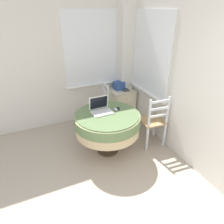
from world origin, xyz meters
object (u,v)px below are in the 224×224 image
(storage_box, at_px, (119,85))
(cell_phone, at_px, (118,109))
(computer_mouse, at_px, (116,109))
(book_on_cabinet, at_px, (124,89))
(dining_chair_near_back_window, at_px, (100,106))
(corner_cabinet, at_px, (121,103))
(round_dining_table, at_px, (107,122))
(dining_chair_near_right_window, at_px, (153,122))
(laptop, at_px, (101,109))

(storage_box, bearing_deg, cell_phone, -116.46)
(computer_mouse, height_order, book_on_cabinet, computer_mouse)
(dining_chair_near_back_window, distance_m, corner_cabinet, 0.64)
(round_dining_table, distance_m, computer_mouse, 0.25)
(storage_box, distance_m, book_on_cabinet, 0.14)
(dining_chair_near_right_window, relative_size, storage_box, 4.70)
(storage_box, bearing_deg, computer_mouse, -118.49)
(cell_phone, height_order, book_on_cabinet, cell_phone)
(computer_mouse, bearing_deg, cell_phone, 31.36)
(round_dining_table, xyz_separation_m, cell_phone, (0.24, 0.10, 0.15))
(cell_phone, height_order, dining_chair_near_back_window, dining_chair_near_back_window)
(computer_mouse, xyz_separation_m, cell_phone, (0.06, 0.04, -0.02))
(corner_cabinet, bearing_deg, computer_mouse, -121.61)
(dining_chair_near_back_window, bearing_deg, computer_mouse, -90.00)
(dining_chair_near_right_window, distance_m, corner_cabinet, 1.16)
(computer_mouse, height_order, dining_chair_near_right_window, dining_chair_near_right_window)
(corner_cabinet, xyz_separation_m, storage_box, (-0.05, 0.04, 0.41))
(round_dining_table, xyz_separation_m, storage_box, (0.72, 1.06, 0.16))
(cell_phone, xyz_separation_m, corner_cabinet, (0.52, 0.92, -0.40))
(computer_mouse, xyz_separation_m, dining_chair_near_back_window, (0.00, 0.75, -0.28))
(computer_mouse, distance_m, cell_phone, 0.08)
(round_dining_table, relative_size, computer_mouse, 12.49)
(round_dining_table, bearing_deg, book_on_cabinet, 50.38)
(computer_mouse, relative_size, storage_box, 0.42)
(dining_chair_near_back_window, bearing_deg, laptop, -108.84)
(cell_phone, bearing_deg, computer_mouse, -148.64)
(laptop, bearing_deg, cell_phone, -3.43)
(laptop, relative_size, computer_mouse, 3.96)
(round_dining_table, height_order, laptop, laptop)
(corner_cabinet, distance_m, book_on_cabinet, 0.34)
(round_dining_table, relative_size, dining_chair_near_right_window, 1.11)
(round_dining_table, height_order, dining_chair_near_back_window, dining_chair_near_back_window)
(laptop, distance_m, computer_mouse, 0.24)
(cell_phone, bearing_deg, storage_box, 63.54)
(laptop, xyz_separation_m, book_on_cabinet, (0.88, 0.87, -0.11))
(round_dining_table, relative_size, corner_cabinet, 1.63)
(dining_chair_near_back_window, relative_size, book_on_cabinet, 3.88)
(corner_cabinet, bearing_deg, book_on_cabinet, -31.39)
(laptop, bearing_deg, dining_chair_near_back_window, 71.16)
(computer_mouse, height_order, storage_box, storage_box)
(cell_phone, distance_m, book_on_cabinet, 1.06)
(laptop, xyz_separation_m, corner_cabinet, (0.82, 0.90, -0.45))
(laptop, bearing_deg, computer_mouse, -13.67)
(round_dining_table, bearing_deg, storage_box, 55.89)
(round_dining_table, distance_m, book_on_cabinet, 1.28)
(cell_phone, relative_size, dining_chair_near_right_window, 0.13)
(round_dining_table, relative_size, book_on_cabinet, 4.32)
(book_on_cabinet, bearing_deg, dining_chair_near_right_window, -90.22)
(round_dining_table, relative_size, dining_chair_near_back_window, 1.11)
(round_dining_table, distance_m, laptop, 0.24)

